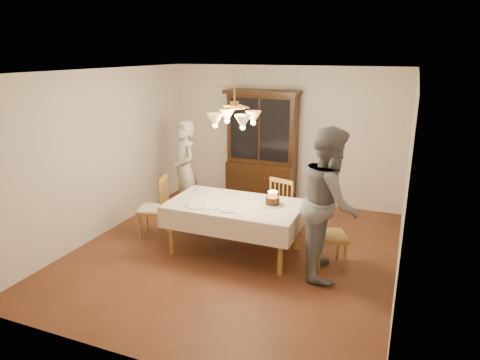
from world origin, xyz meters
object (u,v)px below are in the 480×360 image
at_px(dining_table, 235,208).
at_px(chair_far_side, 286,210).
at_px(elderly_woman, 185,170).
at_px(birthday_cake, 273,201).
at_px(china_hutch, 262,150).

bearing_deg(dining_table, chair_far_side, 56.05).
xyz_separation_m(dining_table, elderly_woman, (-1.36, 1.02, 0.18)).
bearing_deg(birthday_cake, elderly_woman, 154.76).
xyz_separation_m(china_hutch, chair_far_side, (0.91, -1.45, -0.60)).
relative_size(dining_table, birthday_cake, 6.33).
xyz_separation_m(dining_table, chair_far_side, (0.54, 0.81, -0.24)).
height_order(dining_table, elderly_woman, elderly_woman).
relative_size(chair_far_side, elderly_woman, 0.58).
relative_size(china_hutch, birthday_cake, 7.20).
relative_size(chair_far_side, birthday_cake, 3.33).
bearing_deg(chair_far_side, elderly_woman, 173.76).
bearing_deg(china_hutch, birthday_cake, -67.20).
xyz_separation_m(chair_far_side, elderly_woman, (-1.90, 0.21, 0.42)).
distance_m(elderly_woman, birthday_cake, 2.08).
relative_size(dining_table, china_hutch, 0.88).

